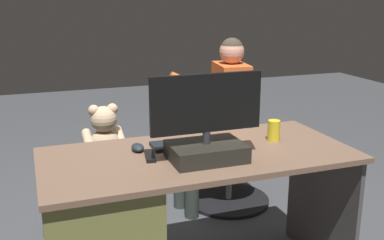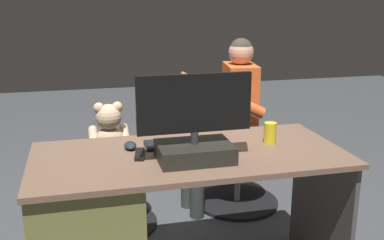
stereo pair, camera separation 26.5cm
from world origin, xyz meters
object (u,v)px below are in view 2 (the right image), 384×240
Objects in this scene: monitor at (195,134)px; visitor_chair at (238,170)px; computer_mouse at (130,146)px; person at (229,112)px; desk at (110,226)px; office_chair_teddy at (112,189)px; cup at (270,133)px; tv_remote at (140,154)px; keyboard at (186,143)px; teddy_bear at (109,133)px.

visitor_chair is at bearing -120.09° from monitor.
monitor is 0.37m from computer_mouse.
visitor_chair is at bearing -172.31° from person.
monitor is 5.53× the size of computer_mouse.
person is (-0.76, -0.75, -0.06)m from computer_mouse.
desk reaches higher than office_chair_teddy.
cup is at bearing -176.85° from desk.
cup is at bearing -167.15° from tv_remote.
visitor_chair is 0.50× the size of person.
cup reaches higher than desk.
desk is at bearing 16.74° from keyboard.
computer_mouse is (0.28, -0.23, -0.11)m from monitor.
desk is at bearing 13.93° from tv_remote.
person is at bearing -116.62° from monitor.
monitor is 1.11m from office_chair_teddy.
desk is 0.39m from tv_remote.
cup is 0.83m from person.
monitor is (-0.40, 0.10, 0.47)m from desk.
computer_mouse is at bearing 41.85° from visitor_chair.
monitor is 1.26× the size of keyboard.
monitor is at bearing 165.94° from desk.
monitor reaches higher than computer_mouse.
person is at bearing -135.64° from computer_mouse.
person reaches higher than teddy_bear.
person reaches higher than keyboard.
tv_remote is at bearing -24.62° from monitor.
desk is 15.77× the size of computer_mouse.
tv_remote is (0.25, 0.11, -0.00)m from keyboard.
monitor is 3.54× the size of tv_remote.
cup is (-0.44, -0.15, -0.07)m from monitor.
cup is (-0.84, -0.05, 0.40)m from desk.
desk is 10.09× the size of tv_remote.
monitor is at bearing 87.47° from keyboard.
computer_mouse reaches higher than keyboard.
office_chair_teddy is (0.06, -0.63, -0.50)m from computer_mouse.
keyboard is at bearing -10.33° from cup.
person reaches higher than tv_remote.
monitor is 1.44× the size of teddy_bear.
visitor_chair is at bearing -172.31° from office_chair_teddy.
teddy_bear is at bearing 6.91° from visitor_chair.
keyboard is 2.80× the size of tv_remote.
visitor_chair is at bearing -138.15° from computer_mouse.
person reaches higher than office_chair_teddy.
computer_mouse is 1.07m from person.
person reaches higher than computer_mouse.
teddy_bear is (0.35, -0.65, -0.11)m from keyboard.
computer_mouse is 0.26× the size of teddy_bear.
person is (-0.73, -0.86, -0.05)m from tv_remote.
computer_mouse is 0.12m from tv_remote.
monitor is 0.89× the size of visitor_chair.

